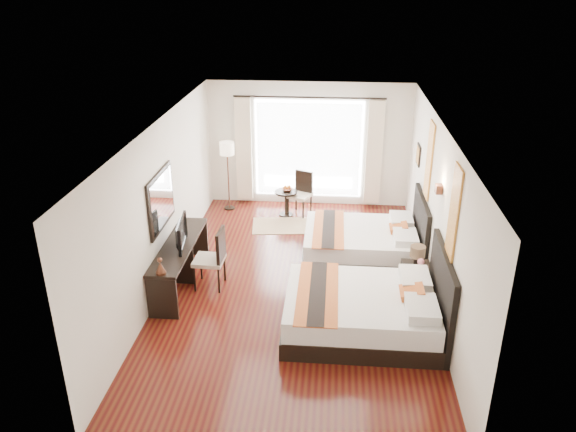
# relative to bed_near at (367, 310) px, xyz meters

# --- Properties ---
(floor) EXTENTS (4.50, 7.50, 0.01)m
(floor) POSITION_rel_bed_near_xyz_m (-1.14, 1.19, -0.34)
(floor) COLOR #3D0B0B
(floor) RESTS_ON ground
(ceiling) EXTENTS (4.50, 7.50, 0.02)m
(ceiling) POSITION_rel_bed_near_xyz_m (-1.14, 1.19, 2.45)
(ceiling) COLOR white
(ceiling) RESTS_ON wall_headboard
(wall_headboard) EXTENTS (0.01, 7.50, 2.80)m
(wall_headboard) POSITION_rel_bed_near_xyz_m (1.10, 1.19, 1.06)
(wall_headboard) COLOR silver
(wall_headboard) RESTS_ON floor
(wall_desk) EXTENTS (0.01, 7.50, 2.80)m
(wall_desk) POSITION_rel_bed_near_xyz_m (-3.39, 1.19, 1.06)
(wall_desk) COLOR silver
(wall_desk) RESTS_ON floor
(wall_window) EXTENTS (4.50, 0.01, 2.80)m
(wall_window) POSITION_rel_bed_near_xyz_m (-1.14, 4.94, 1.06)
(wall_window) COLOR silver
(wall_window) RESTS_ON floor
(wall_entry) EXTENTS (4.50, 0.01, 2.80)m
(wall_entry) POSITION_rel_bed_near_xyz_m (-1.14, -2.55, 1.06)
(wall_entry) COLOR silver
(wall_entry) RESTS_ON floor
(window_glass) EXTENTS (2.40, 0.02, 2.20)m
(window_glass) POSITION_rel_bed_near_xyz_m (-1.14, 4.92, 0.96)
(window_glass) COLOR white
(window_glass) RESTS_ON wall_window
(sheer_curtain) EXTENTS (2.30, 0.02, 2.10)m
(sheer_curtain) POSITION_rel_bed_near_xyz_m (-1.14, 4.86, 0.96)
(sheer_curtain) COLOR white
(sheer_curtain) RESTS_ON wall_window
(drape_left) EXTENTS (0.35, 0.14, 2.35)m
(drape_left) POSITION_rel_bed_near_xyz_m (-2.59, 4.82, 0.94)
(drape_left) COLOR beige
(drape_left) RESTS_ON floor
(drape_right) EXTENTS (0.35, 0.14, 2.35)m
(drape_right) POSITION_rel_bed_near_xyz_m (0.31, 4.82, 0.94)
(drape_right) COLOR beige
(drape_right) RESTS_ON floor
(art_panel_near) EXTENTS (0.03, 0.50, 1.35)m
(art_panel_near) POSITION_rel_bed_near_xyz_m (1.09, 0.00, 1.61)
(art_panel_near) COLOR maroon
(art_panel_near) RESTS_ON wall_headboard
(art_panel_far) EXTENTS (0.03, 0.50, 1.35)m
(art_panel_far) POSITION_rel_bed_near_xyz_m (1.09, 2.33, 1.61)
(art_panel_far) COLOR maroon
(art_panel_far) RESTS_ON wall_headboard
(wall_sconce) EXTENTS (0.10, 0.14, 0.14)m
(wall_sconce) POSITION_rel_bed_near_xyz_m (1.05, 1.02, 1.58)
(wall_sconce) COLOR #4F2A1C
(wall_sconce) RESTS_ON wall_headboard
(mirror_frame) EXTENTS (0.04, 1.25, 0.95)m
(mirror_frame) POSITION_rel_bed_near_xyz_m (-3.36, 1.09, 1.21)
(mirror_frame) COLOR black
(mirror_frame) RESTS_ON wall_desk
(mirror_glass) EXTENTS (0.01, 1.12, 0.82)m
(mirror_glass) POSITION_rel_bed_near_xyz_m (-3.34, 1.09, 1.21)
(mirror_glass) COLOR white
(mirror_glass) RESTS_ON mirror_frame
(bed_near) EXTENTS (2.33, 1.82, 1.32)m
(bed_near) POSITION_rel_bed_near_xyz_m (0.00, 0.00, 0.00)
(bed_near) COLOR black
(bed_near) RESTS_ON floor
(bed_far) EXTENTS (2.18, 1.70, 1.23)m
(bed_far) POSITION_rel_bed_near_xyz_m (0.07, 2.33, -0.02)
(bed_far) COLOR black
(bed_far) RESTS_ON floor
(nightstand) EXTENTS (0.46, 0.57, 0.55)m
(nightstand) POSITION_rel_bed_near_xyz_m (0.85, 1.02, -0.06)
(nightstand) COLOR black
(nightstand) RESTS_ON floor
(table_lamp) EXTENTS (0.25, 0.25, 0.39)m
(table_lamp) POSITION_rel_bed_near_xyz_m (0.84, 1.09, 0.43)
(table_lamp) COLOR black
(table_lamp) RESTS_ON nightstand
(vase) EXTENTS (0.15, 0.15, 0.12)m
(vase) POSITION_rel_bed_near_xyz_m (0.87, 0.87, 0.22)
(vase) COLOR black
(vase) RESTS_ON nightstand
(console_desk) EXTENTS (0.50, 2.20, 0.76)m
(console_desk) POSITION_rel_bed_near_xyz_m (-3.13, 1.09, 0.04)
(console_desk) COLOR black
(console_desk) RESTS_ON floor
(television) EXTENTS (0.21, 0.82, 0.47)m
(television) POSITION_rel_bed_near_xyz_m (-3.11, 1.03, 0.65)
(television) COLOR black
(television) RESTS_ON console_desk
(bronze_figurine) EXTENTS (0.20, 0.20, 0.24)m
(bronze_figurine) POSITION_rel_bed_near_xyz_m (-3.13, 0.09, 0.53)
(bronze_figurine) COLOR #4F2A1C
(bronze_figurine) RESTS_ON console_desk
(desk_chair) EXTENTS (0.51, 0.51, 1.06)m
(desk_chair) POSITION_rel_bed_near_xyz_m (-2.59, 1.05, -0.02)
(desk_chair) COLOR #BCAA91
(desk_chair) RESTS_ON floor
(floor_lamp) EXTENTS (0.31, 0.31, 1.56)m
(floor_lamp) POSITION_rel_bed_near_xyz_m (-2.90, 4.43, 0.98)
(floor_lamp) COLOR black
(floor_lamp) RESTS_ON floor
(side_table) EXTENTS (0.49, 0.49, 0.57)m
(side_table) POSITION_rel_bed_near_xyz_m (-1.58, 4.17, -0.06)
(side_table) COLOR black
(side_table) RESTS_ON floor
(fruit_bowl) EXTENTS (0.27, 0.27, 0.06)m
(fruit_bowl) POSITION_rel_bed_near_xyz_m (-1.56, 4.19, 0.26)
(fruit_bowl) COLOR #402717
(fruit_bowl) RESTS_ON side_table
(window_chair) EXTENTS (0.58, 0.58, 0.95)m
(window_chair) POSITION_rel_bed_near_xyz_m (-1.28, 4.28, -0.05)
(window_chair) COLOR #BCAA91
(window_chair) RESTS_ON floor
(jute_rug) EXTENTS (1.32, 0.97, 0.01)m
(jute_rug) POSITION_rel_bed_near_xyz_m (-1.62, 3.60, -0.33)
(jute_rug) COLOR #9E805F
(jute_rug) RESTS_ON floor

